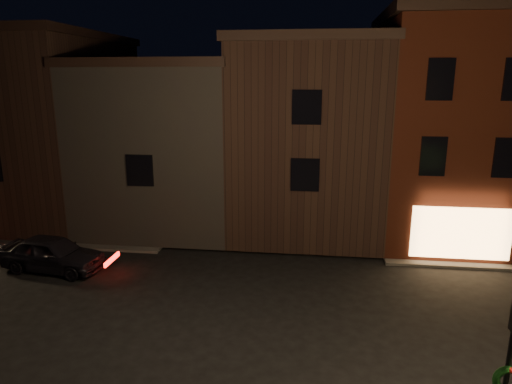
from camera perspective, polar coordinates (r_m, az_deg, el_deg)
ground at (r=15.58m, az=-0.50°, el=-15.46°), size 120.00×120.00×0.00m
sidewalk_far_left at (r=40.67m, az=-25.30°, el=1.93°), size 30.00×30.00×0.12m
corner_building at (r=23.81m, az=22.50°, el=7.54°), size 6.50×8.50×10.50m
row_building_a at (r=24.09m, az=6.53°, el=7.22°), size 7.30×10.30×9.40m
row_building_b at (r=25.33m, az=-10.23°, el=6.28°), size 7.80×10.30×8.40m
row_building_c at (r=28.29m, az=-24.57°, el=7.57°), size 7.30×10.30×9.90m
parked_car_a at (r=20.51m, az=-24.08°, el=-7.03°), size 4.42×2.20×1.45m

